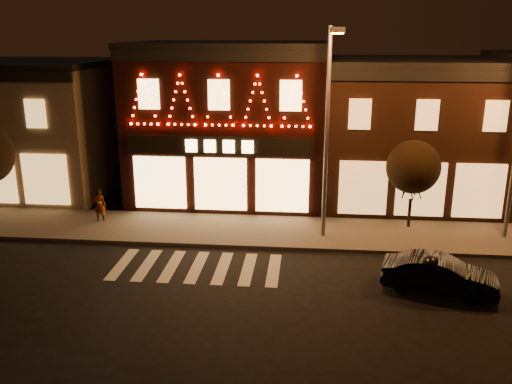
# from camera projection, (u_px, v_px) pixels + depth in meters

# --- Properties ---
(ground) EXTENTS (120.00, 120.00, 0.00)m
(ground) POSITION_uv_depth(u_px,v_px,m) (172.00, 319.00, 17.40)
(ground) COLOR black
(ground) RESTS_ON ground
(sidewalk_far) EXTENTS (44.00, 4.00, 0.15)m
(sidewalk_far) POSITION_uv_depth(u_px,v_px,m) (258.00, 231.00, 24.82)
(sidewalk_far) COLOR #47423D
(sidewalk_far) RESTS_ON ground
(building_left) EXTENTS (12.20, 8.28, 7.30)m
(building_left) POSITION_uv_depth(u_px,v_px,m) (5.00, 126.00, 30.91)
(building_left) COLOR brown
(building_left) RESTS_ON ground
(building_pulp) EXTENTS (10.20, 8.34, 8.30)m
(building_pulp) POSITION_uv_depth(u_px,v_px,m) (232.00, 121.00, 29.54)
(building_pulp) COLOR black
(building_pulp) RESTS_ON ground
(building_right_a) EXTENTS (9.20, 8.28, 7.50)m
(building_right_a) POSITION_uv_depth(u_px,v_px,m) (409.00, 131.00, 28.79)
(building_right_a) COLOR #351C12
(building_right_a) RESTS_ON ground
(streetlamp_mid) EXTENTS (0.59, 2.05, 8.91)m
(streetlamp_mid) POSITION_uv_depth(u_px,v_px,m) (328.00, 119.00, 22.39)
(streetlamp_mid) COLOR #59595E
(streetlamp_mid) RESTS_ON sidewalk_far
(tree_right) EXTENTS (2.42, 2.42, 4.05)m
(tree_right) POSITION_uv_depth(u_px,v_px,m) (413.00, 167.00, 24.38)
(tree_right) COLOR black
(tree_right) RESTS_ON sidewalk_far
(dark_sedan) EXTENTS (4.14, 2.28, 1.29)m
(dark_sedan) POSITION_uv_depth(u_px,v_px,m) (439.00, 275.00, 19.04)
(dark_sedan) COLOR black
(dark_sedan) RESTS_ON ground
(pedestrian) EXTENTS (0.62, 0.46, 1.54)m
(pedestrian) POSITION_uv_depth(u_px,v_px,m) (100.00, 205.00, 25.76)
(pedestrian) COLOR gray
(pedestrian) RESTS_ON sidewalk_far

